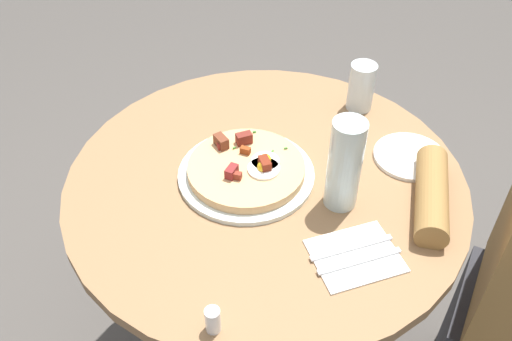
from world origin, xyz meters
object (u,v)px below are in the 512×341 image
at_px(knife, 360,261).
at_px(water_bottle, 345,165).
at_px(dining_table, 265,230).
at_px(bread_plate, 410,156).
at_px(breakfast_pizza, 247,168).
at_px(pizza_plate, 246,174).
at_px(water_glass, 361,87).
at_px(fork, 351,248).
at_px(salt_shaker, 213,320).

xyz_separation_m(knife, water_bottle, (0.14, 0.10, 0.10)).
xyz_separation_m(dining_table, bread_plate, (0.22, -0.28, 0.19)).
bearing_deg(water_bottle, knife, -145.75).
bearing_deg(bread_plate, breakfast_pizza, 126.57).
xyz_separation_m(pizza_plate, bread_plate, (0.24, -0.32, -0.00)).
bearing_deg(knife, pizza_plate, -66.95).
distance_m(knife, water_glass, 0.53).
height_order(pizza_plate, breakfast_pizza, breakfast_pizza).
bearing_deg(knife, fork, -90.00).
bearing_deg(pizza_plate, water_glass, -20.02).
distance_m(water_glass, salt_shaker, 0.76).
xyz_separation_m(bread_plate, salt_shaker, (-0.62, 0.18, 0.02)).
distance_m(breakfast_pizza, bread_plate, 0.40).
relative_size(bread_plate, knife, 0.96).
xyz_separation_m(fork, knife, (-0.02, -0.03, 0.00)).
distance_m(dining_table, salt_shaker, 0.46).
distance_m(bread_plate, fork, 0.33).
xyz_separation_m(water_glass, water_bottle, (-0.36, -0.08, 0.04)).
bearing_deg(bread_plate, dining_table, 128.84).
distance_m(pizza_plate, water_bottle, 0.25).
distance_m(bread_plate, water_glass, 0.24).
height_order(breakfast_pizza, bread_plate, breakfast_pizza).
relative_size(fork, knife, 1.00).
relative_size(dining_table, water_glass, 7.15).
bearing_deg(fork, knife, 90.00).
relative_size(pizza_plate, water_bottle, 1.45).
bearing_deg(fork, water_bottle, -105.17).
relative_size(fork, water_bottle, 0.83).
relative_size(pizza_plate, breakfast_pizza, 1.17).
bearing_deg(bread_plate, fork, 175.64).
bearing_deg(dining_table, water_glass, -14.70).
xyz_separation_m(dining_table, fork, (-0.11, -0.25, 0.19)).
bearing_deg(dining_table, fork, -113.90).
height_order(dining_table, bread_plate, bread_plate).
relative_size(water_bottle, salt_shaker, 3.95).
distance_m(knife, salt_shaker, 0.32).
bearing_deg(water_bottle, water_glass, 13.25).
xyz_separation_m(pizza_plate, water_glass, (0.38, -0.14, 0.06)).
relative_size(pizza_plate, salt_shaker, 5.72).
relative_size(pizza_plate, bread_plate, 1.82).
distance_m(dining_table, pizza_plate, 0.19).
distance_m(fork, knife, 0.04).
xyz_separation_m(pizza_plate, breakfast_pizza, (0.00, -0.00, 0.02)).
xyz_separation_m(water_glass, salt_shaker, (-0.76, -0.00, -0.04)).
bearing_deg(dining_table, salt_shaker, -166.45).
relative_size(dining_table, fork, 5.14).
xyz_separation_m(bread_plate, fork, (-0.33, 0.03, 0.00)).
height_order(breakfast_pizza, water_bottle, water_bottle).
relative_size(pizza_plate, knife, 1.75).
xyz_separation_m(pizza_plate, fork, (-0.10, -0.29, 0.00)).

